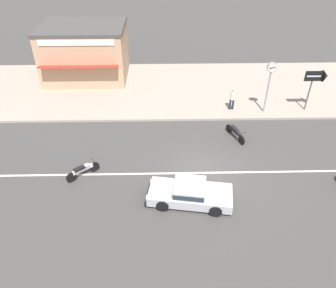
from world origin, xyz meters
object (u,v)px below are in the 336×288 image
motorcycle_0 (83,170)px  pedestrian_near_clock (232,98)px  shopfront_corner_warung (85,52)px  sedan_silver_0 (190,193)px  street_clock (270,76)px  arrow_signboard (322,78)px  motorcycle_1 (236,132)px

motorcycle_0 → pedestrian_near_clock: 11.50m
shopfront_corner_warung → sedan_silver_0: bearing=-63.3°
street_clock → sedan_silver_0: bearing=-124.7°
pedestrian_near_clock → shopfront_corner_warung: size_ratio=0.24×
motorcycle_0 → street_clock: size_ratio=0.44×
sedan_silver_0 → street_clock: 10.60m
sedan_silver_0 → street_clock: bearing=55.3°
street_clock → pedestrian_near_clock: street_clock is taller
shopfront_corner_warung → motorcycle_0: bearing=-81.3°
motorcycle_0 → arrow_signboard: arrow_signboard is taller
motorcycle_0 → motorcycle_1: (8.82, 3.43, 0.00)m
motorcycle_0 → shopfront_corner_warung: shopfront_corner_warung is taller
motorcycle_0 → street_clock: (11.43, 6.52, 2.41)m
pedestrian_near_clock → shopfront_corner_warung: shopfront_corner_warung is taller
sedan_silver_0 → street_clock: size_ratio=1.20×
sedan_silver_0 → arrow_signboard: size_ratio=1.47×
sedan_silver_0 → pedestrian_near_clock: pedestrian_near_clock is taller
motorcycle_1 → sedan_silver_0: bearing=-121.2°
sedan_silver_0 → motorcycle_1: sedan_silver_0 is taller
motorcycle_1 → street_clock: (2.61, 3.09, 2.41)m
motorcycle_1 → shopfront_corner_warung: (-10.79, 9.51, 1.87)m
motorcycle_0 → motorcycle_1: size_ratio=0.84×
motorcycle_0 → arrow_signboard: bearing=24.1°
motorcycle_1 → motorcycle_0: bearing=-158.7°
motorcycle_0 → street_clock: 13.38m
arrow_signboard → motorcycle_0: bearing=-155.9°
sedan_silver_0 → pedestrian_near_clock: size_ratio=2.71×
motorcycle_0 → motorcycle_1: same height
motorcycle_1 → street_clock: 4.70m
sedan_silver_0 → pedestrian_near_clock: 9.62m
pedestrian_near_clock → street_clock: bearing=-9.4°
motorcycle_0 → motorcycle_1: 9.47m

